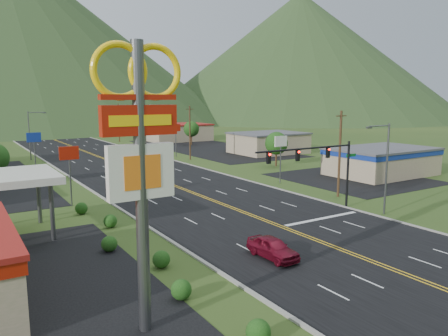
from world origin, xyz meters
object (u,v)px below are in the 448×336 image
traffic_signal (320,160)px  car_red_near (273,248)px  car_dark_mid (137,183)px  pylon_sign (140,144)px  streetlight_west (31,132)px  streetlight_east (385,163)px  car_red_far (138,158)px

traffic_signal → car_red_near: traffic_signal is taller
car_red_near → car_dark_mid: 28.44m
car_red_near → pylon_sign: bearing=-161.3°
car_red_near → traffic_signal: bearing=30.5°
car_dark_mid → traffic_signal: bearing=-63.4°
streetlight_west → car_dark_mid: (6.81, -35.22, -4.48)m
traffic_signal → car_dark_mid: bearing=118.6°
traffic_signal → streetlight_west: 58.88m
car_red_near → car_dark_mid: bearing=86.7°
pylon_sign → car_red_near: pylon_sign is taller
pylon_sign → traffic_signal: (23.48, 12.00, -3.97)m
streetlight_east → car_dark_mid: 29.86m
car_red_near → car_red_far: bearing=77.4°
streetlight_west → car_dark_mid: bearing=-79.0°
streetlight_west → pylon_sign: bearing=-94.5°
streetlight_west → car_dark_mid: size_ratio=1.87×
car_dark_mid → car_red_far: 24.39m
traffic_signal → car_red_far: size_ratio=3.35×
pylon_sign → car_red_near: size_ratio=3.14×
pylon_sign → streetlight_west: bearing=85.5°
traffic_signal → streetlight_east: size_ratio=1.46×
pylon_sign → car_red_far: size_ratio=3.58×
traffic_signal → car_dark_mid: traffic_signal is taller
pylon_sign → car_dark_mid: (12.14, 32.78, -8.60)m
pylon_sign → car_red_near: bearing=20.7°
streetlight_west → car_red_far: bearing=-38.5°
streetlight_east → car_red_near: (-16.68, -3.65, -4.42)m
streetlight_east → pylon_sign: bearing=-164.2°
streetlight_west → car_red_near: 64.10m
streetlight_east → car_red_far: bearing=98.5°
car_red_near → car_dark_mid: car_red_near is taller
streetlight_west → car_red_far: size_ratio=2.30×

